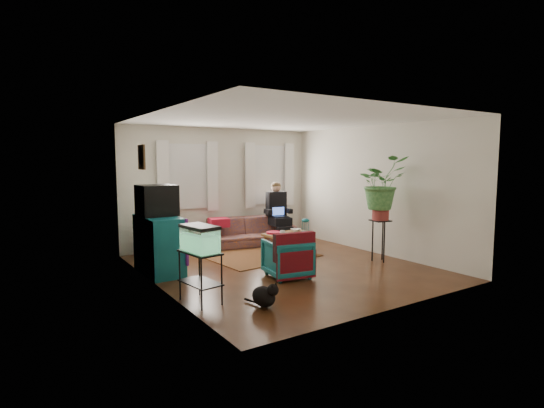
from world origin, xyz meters
TOP-DOWN VIEW (x-y plane):
  - floor at (0.00, 0.00)m, footprint 4.50×5.00m
  - ceiling at (0.00, 0.00)m, footprint 4.50×5.00m
  - wall_back at (0.00, 2.50)m, footprint 4.50×0.01m
  - wall_front at (0.00, -2.50)m, footprint 4.50×0.01m
  - wall_left at (-2.25, 0.00)m, footprint 0.01×5.00m
  - wall_right at (2.25, 0.00)m, footprint 0.01×5.00m
  - window_left at (-0.80, 2.48)m, footprint 1.08×0.04m
  - window_right at (1.25, 2.48)m, footprint 1.08×0.04m
  - curtains_left at (-0.80, 2.40)m, footprint 1.36×0.06m
  - curtains_right at (1.25, 2.40)m, footprint 1.36×0.06m
  - picture_frame at (-2.21, 0.85)m, footprint 0.04×0.32m
  - area_rug at (0.11, 1.03)m, footprint 2.14×1.77m
  - sofa at (0.38, 2.05)m, footprint 2.26×1.24m
  - seated_person at (1.14, 1.90)m, footprint 0.65×0.75m
  - side_table at (-1.65, 2.00)m, footprint 0.61×0.61m
  - table_lamp at (-1.65, 2.00)m, footprint 0.45×0.45m
  - dresser at (-1.99, 0.82)m, footprint 0.57×1.09m
  - crt_tv at (-1.97, 0.92)m, footprint 0.61×0.55m
  - aquarium_stand at (-2.00, -0.92)m, footprint 0.44×0.67m
  - aquarium at (-2.00, -0.92)m, footprint 0.39×0.61m
  - black_cat at (-1.39, -1.54)m, footprint 0.36×0.46m
  - armchair at (-0.31, -0.53)m, footprint 0.76×0.72m
  - serape_throw at (-0.35, -0.79)m, footprint 0.71×0.27m
  - coffee_table at (0.75, 0.93)m, footprint 1.04×0.62m
  - cup_a at (0.53, 0.82)m, footprint 0.12×0.12m
  - cup_b at (0.81, 0.77)m, footprint 0.10×0.10m
  - bowl at (1.01, 1.04)m, footprint 0.21×0.21m
  - snack_tray at (0.47, 1.05)m, footprint 0.33×0.33m
  - birdcage at (1.10, 0.82)m, footprint 0.18×0.18m
  - plant_stand at (1.77, -0.59)m, footprint 0.39×0.39m
  - potted_plant at (1.77, -0.59)m, footprint 1.02×0.92m

SIDE VIEW (x-z plane):
  - floor at x=0.00m, z-range -0.01..0.01m
  - area_rug at x=0.11m, z-range 0.00..0.01m
  - black_cat at x=-1.39m, z-range 0.00..0.34m
  - coffee_table at x=0.75m, z-range 0.00..0.41m
  - armchair at x=-0.31m, z-range 0.00..0.69m
  - side_table at x=-1.65m, z-range 0.00..0.69m
  - aquarium_stand at x=-2.00m, z-range 0.00..0.69m
  - plant_stand at x=1.77m, z-range 0.00..0.79m
  - sofa at x=0.38m, z-range 0.00..0.84m
  - snack_tray at x=0.47m, z-range 0.41..0.45m
  - bowl at x=1.01m, z-range 0.41..0.46m
  - cup_b at x=0.81m, z-range 0.41..0.50m
  - cup_a at x=0.53m, z-range 0.41..0.50m
  - dresser at x=-1.99m, z-range 0.00..0.97m
  - serape_throw at x=-0.35m, z-range 0.20..0.77m
  - birdcage at x=1.10m, z-range 0.41..0.70m
  - seated_person at x=1.14m, z-range 0.00..1.28m
  - aquarium at x=-2.00m, z-range 0.69..1.06m
  - table_lamp at x=-1.65m, z-range 0.67..1.31m
  - crt_tv at x=-1.97m, z-range 0.97..1.49m
  - wall_back at x=0.00m, z-range 0.00..2.60m
  - wall_front at x=0.00m, z-range 0.00..2.60m
  - wall_left at x=-2.25m, z-range 0.00..2.60m
  - wall_right at x=2.25m, z-range 0.00..2.60m
  - potted_plant at x=1.77m, z-range 0.83..1.83m
  - curtains_left at x=-0.80m, z-range 0.80..2.30m
  - curtains_right at x=1.25m, z-range 0.80..2.30m
  - window_left at x=-0.80m, z-range 0.86..2.24m
  - window_right at x=1.25m, z-range 0.86..2.24m
  - picture_frame at x=-2.21m, z-range 1.75..2.15m
  - ceiling at x=0.00m, z-range 2.60..2.60m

